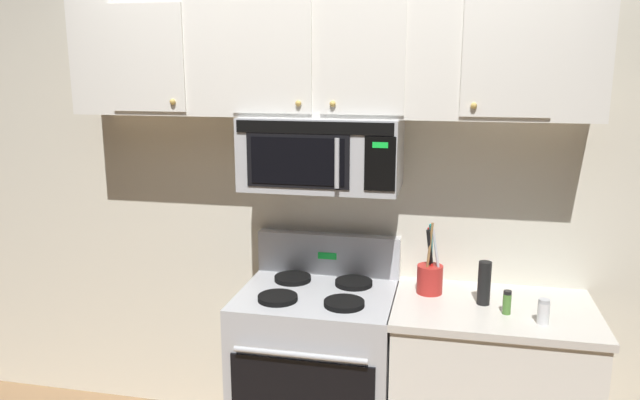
% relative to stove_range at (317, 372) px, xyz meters
% --- Properties ---
extents(back_wall, '(5.20, 0.10, 2.70)m').
position_rel_stove_range_xyz_m(back_wall, '(0.00, 0.37, 0.88)').
color(back_wall, silver).
rests_on(back_wall, ground_plane).
extents(stove_range, '(0.76, 0.69, 1.12)m').
position_rel_stove_range_xyz_m(stove_range, '(0.00, 0.00, 0.00)').
color(stove_range, '#B7BABF').
rests_on(stove_range, ground_plane).
extents(over_range_microwave, '(0.76, 0.43, 0.35)m').
position_rel_stove_range_xyz_m(over_range_microwave, '(-0.00, 0.12, 1.11)').
color(over_range_microwave, '#B7BABF').
extents(upper_cabinets, '(2.50, 0.36, 0.55)m').
position_rel_stove_range_xyz_m(upper_cabinets, '(-0.00, 0.15, 1.56)').
color(upper_cabinets, white).
extents(counter_segment, '(0.93, 0.65, 0.90)m').
position_rel_stove_range_xyz_m(counter_segment, '(0.84, 0.01, -0.02)').
color(counter_segment, white).
rests_on(counter_segment, ground_plane).
extents(utensil_crock_red, '(0.12, 0.13, 0.37)m').
position_rel_stove_range_xyz_m(utensil_crock_red, '(0.54, 0.11, 0.52)').
color(utensil_crock_red, red).
rests_on(utensil_crock_red, counter_segment).
extents(salt_shaker, '(0.05, 0.05, 0.11)m').
position_rel_stove_range_xyz_m(salt_shaker, '(1.03, -0.16, 0.49)').
color(salt_shaker, white).
rests_on(salt_shaker, counter_segment).
extents(pepper_mill, '(0.06, 0.06, 0.21)m').
position_rel_stove_range_xyz_m(pepper_mill, '(0.79, 0.02, 0.54)').
color(pepper_mill, black).
rests_on(pepper_mill, counter_segment).
extents(spice_jar, '(0.04, 0.04, 0.11)m').
position_rel_stove_range_xyz_m(spice_jar, '(0.89, -0.08, 0.49)').
color(spice_jar, '#4C7F33').
rests_on(spice_jar, counter_segment).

